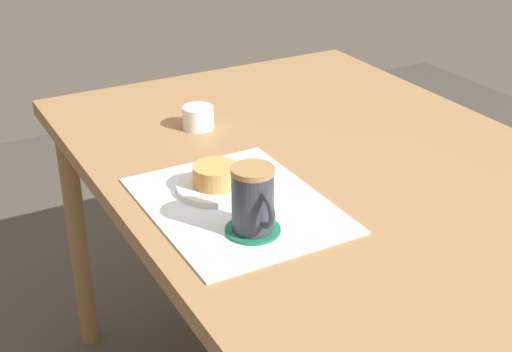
{
  "coord_description": "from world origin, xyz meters",
  "views": [
    {
      "loc": [
        1.01,
        -0.77,
        1.35
      ],
      "look_at": [
        0.02,
        -0.22,
        0.78
      ],
      "focal_mm": 50.0,
      "sensor_mm": 36.0,
      "label": 1
    }
  ],
  "objects_px": {
    "coffee_mug": "(254,200)",
    "sugar_bowl": "(198,117)",
    "pastry": "(216,175)",
    "pastry_plate": "(216,187)",
    "dining_table": "(346,201)"
  },
  "relations": [
    {
      "from": "coffee_mug",
      "to": "sugar_bowl",
      "type": "bearing_deg",
      "value": 166.46
    },
    {
      "from": "pastry",
      "to": "coffee_mug",
      "type": "xyz_separation_m",
      "value": [
        0.17,
        -0.01,
        0.03
      ]
    },
    {
      "from": "pastry",
      "to": "sugar_bowl",
      "type": "relative_size",
      "value": 1.21
    },
    {
      "from": "pastry_plate",
      "to": "coffee_mug",
      "type": "height_order",
      "value": "coffee_mug"
    },
    {
      "from": "dining_table",
      "to": "pastry",
      "type": "height_order",
      "value": "pastry"
    },
    {
      "from": "dining_table",
      "to": "pastry_plate",
      "type": "bearing_deg",
      "value": -100.19
    },
    {
      "from": "coffee_mug",
      "to": "pastry_plate",
      "type": "bearing_deg",
      "value": 176.17
    },
    {
      "from": "pastry_plate",
      "to": "pastry",
      "type": "height_order",
      "value": "pastry"
    },
    {
      "from": "dining_table",
      "to": "sugar_bowl",
      "type": "xyz_separation_m",
      "value": [
        -0.34,
        -0.16,
        0.09
      ]
    },
    {
      "from": "dining_table",
      "to": "sugar_bowl",
      "type": "distance_m",
      "value": 0.39
    },
    {
      "from": "pastry",
      "to": "coffee_mug",
      "type": "distance_m",
      "value": 0.17
    },
    {
      "from": "pastry_plate",
      "to": "pastry",
      "type": "bearing_deg",
      "value": 0.0
    },
    {
      "from": "pastry_plate",
      "to": "sugar_bowl",
      "type": "relative_size",
      "value": 2.1
    },
    {
      "from": "coffee_mug",
      "to": "sugar_bowl",
      "type": "relative_size",
      "value": 1.62
    },
    {
      "from": "pastry",
      "to": "coffee_mug",
      "type": "height_order",
      "value": "coffee_mug"
    }
  ]
}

